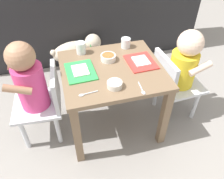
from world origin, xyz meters
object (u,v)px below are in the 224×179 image
food_tray_right (141,62)px  dog (77,50)px  spoon_by_left_tray (142,89)px  dining_table (112,80)px  seated_child_right (182,66)px  seated_child_left (32,84)px  water_cup_right (126,43)px  spoon_by_right_tray (86,94)px  veggie_bowl_far (115,84)px  food_tray_left (80,71)px  veggie_bowl_near (109,57)px  water_cup_left (81,48)px

food_tray_right → dog: bearing=115.6°
spoon_by_left_tray → dining_table: bearing=114.2°
seated_child_right → food_tray_right: seated_child_right is taller
seated_child_left → water_cup_right: seated_child_left is taller
spoon_by_left_tray → spoon_by_right_tray: same height
spoon_by_left_tray → seated_child_right: bearing=30.6°
seated_child_right → veggie_bowl_far: seated_child_right is taller
dog → food_tray_left: (-0.05, -0.65, 0.26)m
spoon_by_right_tray → dining_table: bearing=44.7°
spoon_by_left_tray → spoon_by_right_tray: bearing=171.7°
seated_child_right → veggie_bowl_near: seated_child_right is taller
veggie_bowl_near → seated_child_left: bearing=-172.9°
seated_child_right → spoon_by_right_tray: seated_child_right is taller
seated_child_right → dog: 0.91m
dining_table → water_cup_right: (0.15, 0.20, 0.11)m
food_tray_right → veggie_bowl_far: bearing=-140.3°
veggie_bowl_far → spoon_by_right_tray: bearing=-173.3°
dog → spoon_by_left_tray: bearing=-75.4°
food_tray_left → veggie_bowl_near: bearing=22.3°
water_cup_right → veggie_bowl_far: water_cup_right is taller
food_tray_right → veggie_bowl_near: (-0.18, 0.08, 0.01)m
water_cup_right → veggie_bowl_near: (-0.14, -0.12, -0.01)m
veggie_bowl_far → seated_child_left: bearing=155.5°
veggie_bowl_far → veggie_bowl_near: veggie_bowl_near is taller
food_tray_left → food_tray_right: 0.36m
water_cup_right → seated_child_right: bearing=-35.1°
veggie_bowl_far → seated_child_right: bearing=17.3°
dog → water_cup_left: water_cup_left is taller
seated_child_right → veggie_bowl_near: (-0.45, 0.10, 0.08)m
food_tray_left → veggie_bowl_far: 0.23m
food_tray_left → spoon_by_right_tray: food_tray_left is taller
food_tray_left → spoon_by_left_tray: (0.28, -0.23, -0.00)m
water_cup_left → spoon_by_left_tray: 0.49m
dining_table → water_cup_right: size_ratio=9.33×
dog → spoon_by_right_tray: (-0.05, -0.84, 0.25)m
veggie_bowl_far → spoon_by_right_tray: (-0.15, -0.02, -0.01)m
food_tray_left → water_cup_left: 0.20m
veggie_bowl_near → spoon_by_right_tray: (-0.19, -0.27, -0.02)m
seated_child_left → dog: (0.32, 0.63, -0.21)m
seated_child_right → spoon_by_left_tray: 0.41m
water_cup_right → spoon_by_right_tray: size_ratio=0.62×
water_cup_left → veggie_bowl_far: water_cup_left is taller
veggie_bowl_near → spoon_by_right_tray: bearing=-124.7°
food_tray_left → spoon_by_left_tray: food_tray_left is taller
dining_table → seated_child_right: 0.45m
food_tray_right → veggie_bowl_far: veggie_bowl_far is taller
seated_child_right → water_cup_right: size_ratio=10.33×
dog → veggie_bowl_far: veggie_bowl_far is taller
seated_child_left → seated_child_right: (0.90, -0.04, -0.02)m
water_cup_right → water_cup_left: bearing=179.1°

